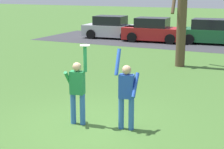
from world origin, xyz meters
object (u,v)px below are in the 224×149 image
(person_catcher, at_px, (77,88))
(frisbee_disc, at_px, (85,45))
(parked_car_silver, at_px, (112,28))
(parked_car_green, at_px, (211,32))
(bare_tree_tall, at_px, (183,6))
(person_defender, at_px, (126,92))
(parked_car_red, at_px, (154,31))

(person_catcher, relative_size, frisbee_disc, 8.23)
(parked_car_silver, bearing_deg, parked_car_green, -2.09)
(bare_tree_tall, bearing_deg, person_defender, -84.76)
(frisbee_disc, bearing_deg, parked_car_silver, 113.12)
(parked_car_silver, bearing_deg, parked_car_red, -10.21)
(person_catcher, xyz_separation_m, frisbee_disc, (0.22, 0.04, 1.11))
(person_catcher, distance_m, bare_tree_tall, 8.54)
(person_defender, distance_m, frisbee_disc, 1.55)
(person_defender, bearing_deg, parked_car_green, -96.14)
(parked_car_green, xyz_separation_m, bare_tree_tall, (0.09, -7.68, 1.98))
(person_defender, xyz_separation_m, frisbee_disc, (-1.06, -0.17, 1.11))
(person_catcher, height_order, parked_car_silver, person_catcher)
(parked_car_silver, bearing_deg, person_defender, -68.01)
(person_defender, xyz_separation_m, parked_car_green, (-0.84, 15.82, -0.25))
(parked_car_silver, relative_size, bare_tree_tall, 0.78)
(frisbee_disc, relative_size, bare_tree_tall, 0.05)
(parked_car_silver, xyz_separation_m, parked_car_red, (3.26, -0.32, 0.00))
(parked_car_red, bearing_deg, person_catcher, -82.77)
(parked_car_red, relative_size, parked_car_green, 1.00)
(parked_car_red, bearing_deg, person_defender, -78.08)
(frisbee_disc, bearing_deg, person_catcher, -170.82)
(person_defender, height_order, parked_car_red, person_defender)
(parked_car_silver, bearing_deg, frisbee_disc, -71.45)
(frisbee_disc, xyz_separation_m, bare_tree_tall, (0.31, 8.31, 0.61))
(bare_tree_tall, bearing_deg, frisbee_disc, -92.15)
(person_defender, relative_size, parked_car_silver, 0.48)
(parked_car_silver, relative_size, parked_car_red, 1.00)
(parked_car_red, height_order, bare_tree_tall, bare_tree_tall)
(frisbee_disc, bearing_deg, parked_car_green, 89.22)
(person_defender, xyz_separation_m, parked_car_silver, (-7.76, 15.52, -0.25))
(person_catcher, xyz_separation_m, bare_tree_tall, (0.53, 8.35, 1.72))
(parked_car_red, distance_m, parked_car_green, 3.71)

